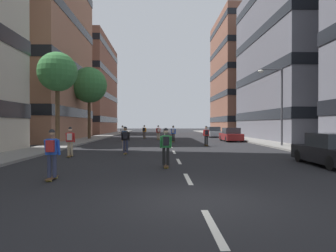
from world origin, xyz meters
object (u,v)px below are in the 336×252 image
at_px(streetlamp_right, 278,98).
at_px(skater_9, 144,131).
at_px(skater_2, 52,151).
at_px(skater_5, 125,137).
at_px(street_tree_near, 89,85).
at_px(skater_3, 126,138).
at_px(street_tree_mid, 57,73).
at_px(skater_6, 206,134).
at_px(skater_1, 70,140).
at_px(skater_4, 158,132).
at_px(skater_8, 123,132).
at_px(skater_7, 173,133).
at_px(parked_car_mid, 331,151).
at_px(skater_0, 166,145).
at_px(parked_car_near, 214,132).
at_px(parked_car_far, 231,135).

distance_m(streetlamp_right, skater_9, 19.90).
bearing_deg(skater_2, skater_5, 84.12).
distance_m(street_tree_near, skater_3, 19.66).
height_order(street_tree_mid, skater_6, street_tree_mid).
bearing_deg(skater_1, skater_4, 74.59).
bearing_deg(skater_3, skater_9, 89.53).
xyz_separation_m(skater_1, skater_8, (1.11, 16.38, -0.03)).
xyz_separation_m(streetlamp_right, skater_5, (-12.54, -2.91, -3.12)).
relative_size(skater_7, skater_9, 1.00).
height_order(skater_6, skater_9, same).
xyz_separation_m(parked_car_mid, street_tree_near, (-16.62, 23.56, 6.00)).
xyz_separation_m(skater_0, skater_6, (3.88, 13.14, 0.00)).
distance_m(skater_2, skater_9, 30.19).
bearing_deg(streetlamp_right, skater_9, 127.67).
bearing_deg(streetlamp_right, skater_5, -166.92).
bearing_deg(skater_5, streetlamp_right, 13.08).
height_order(skater_0, skater_4, same).
bearing_deg(skater_4, parked_car_near, 42.19).
relative_size(skater_2, skater_7, 1.00).
height_order(skater_4, skater_7, same).
height_order(streetlamp_right, skater_3, streetlamp_right).
bearing_deg(parked_car_far, parked_car_mid, -90.00).
xyz_separation_m(parked_car_mid, skater_2, (-11.75, -3.20, 0.32)).
height_order(parked_car_far, street_tree_near, street_tree_near).
xyz_separation_m(skater_0, skater_2, (-4.04, -2.93, 0.00)).
relative_size(street_tree_near, skater_3, 4.93).
height_order(parked_car_mid, parked_car_far, same).
height_order(skater_4, skater_9, same).
bearing_deg(skater_6, skater_3, -132.34).
xyz_separation_m(parked_car_far, skater_5, (-10.55, -11.14, 0.32)).
distance_m(parked_car_mid, skater_0, 7.72).
bearing_deg(parked_car_far, skater_3, -126.59).
bearing_deg(skater_4, parked_car_far, -22.60).
height_order(parked_car_far, street_tree_mid, street_tree_mid).
distance_m(parked_car_mid, skater_6, 13.42).
height_order(parked_car_far, skater_0, skater_0).
bearing_deg(street_tree_near, parked_car_far, -13.41).
height_order(street_tree_mid, skater_7, street_tree_mid).
relative_size(skater_5, skater_6, 1.00).
bearing_deg(streetlamp_right, skater_1, -154.85).
distance_m(parked_car_near, skater_1, 29.31).
relative_size(parked_car_mid, street_tree_mid, 0.56).
bearing_deg(skater_3, parked_car_far, 53.41).
height_order(parked_car_near, skater_9, skater_9).
distance_m(street_tree_mid, skater_4, 14.86).
relative_size(skater_3, skater_4, 1.00).
bearing_deg(skater_3, parked_car_near, 67.37).
bearing_deg(streetlamp_right, parked_car_far, 103.60).
distance_m(parked_car_near, skater_9, 10.59).
bearing_deg(skater_9, skater_4, -64.19).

